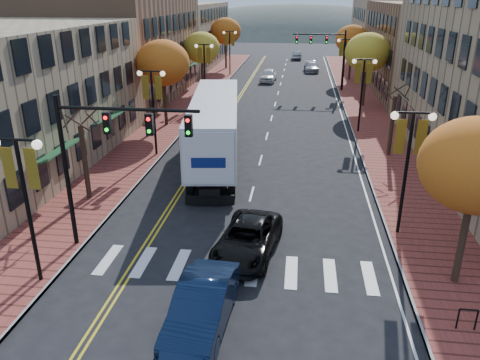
% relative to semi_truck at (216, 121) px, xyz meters
% --- Properties ---
extents(ground, '(200.00, 200.00, 0.00)m').
position_rel_semi_truck_xyz_m(ground, '(3.18, -16.30, -2.62)').
color(ground, black).
rests_on(ground, ground).
extents(sidewalk_left, '(4.00, 85.00, 0.15)m').
position_rel_semi_truck_xyz_m(sidewalk_left, '(-5.82, 16.20, -2.55)').
color(sidewalk_left, brown).
rests_on(sidewalk_left, ground).
extents(sidewalk_right, '(4.00, 85.00, 0.15)m').
position_rel_semi_truck_xyz_m(sidewalk_right, '(12.18, 16.20, -2.55)').
color(sidewalk_right, brown).
rests_on(sidewalk_right, ground).
extents(building_left_mid, '(12.00, 24.00, 11.00)m').
position_rel_semi_truck_xyz_m(building_left_mid, '(-13.82, 19.70, 2.88)').
color(building_left_mid, brown).
rests_on(building_left_mid, ground).
extents(building_left_far, '(12.00, 26.00, 9.50)m').
position_rel_semi_truck_xyz_m(building_left_far, '(-13.82, 44.70, 2.13)').
color(building_left_far, '#9E8966').
rests_on(building_left_far, ground).
extents(building_right_mid, '(15.00, 24.00, 10.00)m').
position_rel_semi_truck_xyz_m(building_right_mid, '(21.68, 25.70, 2.38)').
color(building_right_mid, brown).
rests_on(building_right_mid, ground).
extents(building_right_far, '(15.00, 20.00, 11.00)m').
position_rel_semi_truck_xyz_m(building_right_far, '(21.68, 47.70, 2.88)').
color(building_right_far, '#9E8966').
rests_on(building_right_far, ground).
extents(tree_left_a, '(0.28, 0.28, 4.20)m').
position_rel_semi_truck_xyz_m(tree_left_a, '(-5.82, -8.30, -0.37)').
color(tree_left_a, '#382619').
rests_on(tree_left_a, sidewalk_left).
extents(tree_left_b, '(4.48, 4.48, 7.21)m').
position_rel_semi_truck_xyz_m(tree_left_b, '(-5.82, 7.70, 2.82)').
color(tree_left_b, '#382619').
rests_on(tree_left_b, sidewalk_left).
extents(tree_left_c, '(4.16, 4.16, 6.69)m').
position_rel_semi_truck_xyz_m(tree_left_c, '(-5.82, 23.70, 2.43)').
color(tree_left_c, '#382619').
rests_on(tree_left_c, sidewalk_left).
extents(tree_left_d, '(4.61, 4.61, 7.42)m').
position_rel_semi_truck_xyz_m(tree_left_d, '(-5.82, 41.70, 2.98)').
color(tree_left_d, '#382619').
rests_on(tree_left_d, sidewalk_left).
extents(tree_right_a, '(4.16, 4.16, 6.69)m').
position_rel_semi_truck_xyz_m(tree_right_a, '(12.18, -14.30, 2.43)').
color(tree_right_a, '#382619').
rests_on(tree_right_a, sidewalk_right).
extents(tree_right_b, '(0.28, 0.28, 4.20)m').
position_rel_semi_truck_xyz_m(tree_right_b, '(12.18, 1.70, -0.37)').
color(tree_right_b, '#382619').
rests_on(tree_right_b, sidewalk_right).
extents(tree_right_c, '(4.48, 4.48, 7.21)m').
position_rel_semi_truck_xyz_m(tree_right_c, '(12.18, 17.70, 2.82)').
color(tree_right_c, '#382619').
rests_on(tree_right_c, sidewalk_right).
extents(tree_right_d, '(4.35, 4.35, 7.00)m').
position_rel_semi_truck_xyz_m(tree_right_d, '(12.18, 33.70, 2.66)').
color(tree_right_d, '#382619').
rests_on(tree_right_d, sidewalk_right).
extents(lamp_left_a, '(1.96, 0.36, 6.05)m').
position_rel_semi_truck_xyz_m(lamp_left_a, '(-4.32, -16.30, 1.67)').
color(lamp_left_a, black).
rests_on(lamp_left_a, ground).
extents(lamp_left_b, '(1.96, 0.36, 6.05)m').
position_rel_semi_truck_xyz_m(lamp_left_b, '(-4.32, -0.30, 1.67)').
color(lamp_left_b, black).
rests_on(lamp_left_b, ground).
extents(lamp_left_c, '(1.96, 0.36, 6.05)m').
position_rel_semi_truck_xyz_m(lamp_left_c, '(-4.32, 17.70, 1.67)').
color(lamp_left_c, black).
rests_on(lamp_left_c, ground).
extents(lamp_left_d, '(1.96, 0.36, 6.05)m').
position_rel_semi_truck_xyz_m(lamp_left_d, '(-4.32, 35.70, 1.67)').
color(lamp_left_d, black).
rests_on(lamp_left_d, ground).
extents(lamp_right_a, '(1.96, 0.36, 6.05)m').
position_rel_semi_truck_xyz_m(lamp_right_a, '(10.68, -10.30, 1.67)').
color(lamp_right_a, black).
rests_on(lamp_right_a, ground).
extents(lamp_right_b, '(1.96, 0.36, 6.05)m').
position_rel_semi_truck_xyz_m(lamp_right_b, '(10.68, 7.70, 1.67)').
color(lamp_right_b, black).
rests_on(lamp_right_b, ground).
extents(lamp_right_c, '(1.96, 0.36, 6.05)m').
position_rel_semi_truck_xyz_m(lamp_right_c, '(10.68, 25.70, 1.67)').
color(lamp_right_c, black).
rests_on(lamp_right_c, ground).
extents(traffic_mast_near, '(6.10, 0.35, 7.00)m').
position_rel_semi_truck_xyz_m(traffic_mast_near, '(-2.30, -13.30, 2.30)').
color(traffic_mast_near, black).
rests_on(traffic_mast_near, ground).
extents(traffic_mast_far, '(6.10, 0.34, 7.00)m').
position_rel_semi_truck_xyz_m(traffic_mast_far, '(8.65, 25.70, 2.30)').
color(traffic_mast_far, black).
rests_on(traffic_mast_far, ground).
extents(semi_truck, '(5.17, 18.18, 4.49)m').
position_rel_semi_truck_xyz_m(semi_truck, '(0.00, 0.00, 0.00)').
color(semi_truck, black).
rests_on(semi_truck, ground).
extents(navy_sedan, '(2.03, 5.13, 1.66)m').
position_rel_semi_truck_xyz_m(navy_sedan, '(2.68, -18.11, -1.79)').
color(navy_sedan, '#0C1932').
rests_on(navy_sedan, ground).
extents(black_suv, '(3.11, 5.50, 1.45)m').
position_rel_semi_truck_xyz_m(black_suv, '(3.68, -12.99, -1.90)').
color(black_suv, black).
rests_on(black_suv, ground).
extents(car_far_white, '(2.13, 4.86, 1.63)m').
position_rel_semi_truck_xyz_m(car_far_white, '(1.46, 31.31, -1.81)').
color(car_far_white, white).
rests_on(car_far_white, ground).
extents(car_far_silver, '(2.27, 5.00, 1.42)m').
position_rel_semi_truck_xyz_m(car_far_silver, '(7.21, 40.50, -1.91)').
color(car_far_silver, '#939299').
rests_on(car_far_silver, ground).
extents(car_far_oncoming, '(1.75, 4.39, 1.42)m').
position_rel_semi_truck_xyz_m(car_far_oncoming, '(4.85, 54.81, -1.92)').
color(car_far_oncoming, '#96979D').
rests_on(car_far_oncoming, ground).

